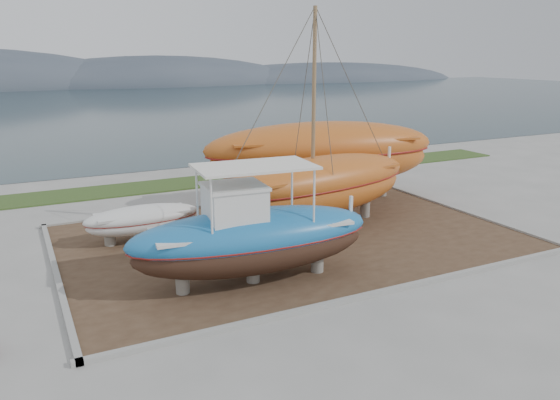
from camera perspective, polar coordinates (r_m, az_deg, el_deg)
name	(u,v)px	position (r m, az deg, el deg)	size (l,w,h in m)	color
ground	(344,272)	(19.46, 6.74, -7.45)	(140.00, 140.00, 0.00)	gray
dirt_patch	(292,238)	(22.67, 1.21, -3.95)	(18.00, 12.00, 0.06)	#422D1E
curb_frame	(292,237)	(22.66, 1.21, -3.85)	(18.60, 12.60, 0.15)	gray
grass_strip	(202,181)	(32.90, -8.14, 1.95)	(44.00, 3.00, 0.08)	#284219
sea	(82,106)	(85.87, -19.99, 9.21)	(260.00, 100.00, 0.04)	#192C32
mountain_ridge	(51,86)	(140.52, -22.82, 10.88)	(200.00, 36.00, 20.00)	#333D49
blue_caique	(252,225)	(17.72, -2.90, -2.64)	(8.20, 2.56, 3.95)	#1B6AAC
white_dinghy	(143,224)	(22.78, -14.13, -2.41)	(4.64, 1.74, 1.39)	silver
orange_sailboat	(322,123)	(22.95, 4.44, 8.06)	(9.58, 2.82, 9.16)	#AD531A
orange_bare_hull	(322,163)	(27.91, 4.38, 3.90)	(12.07, 3.62, 3.96)	#AD531A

